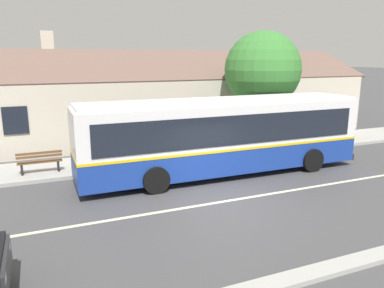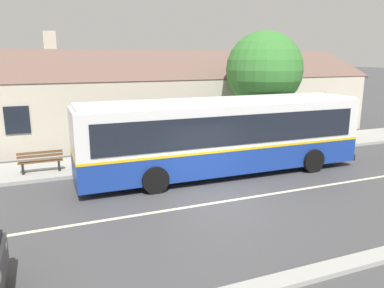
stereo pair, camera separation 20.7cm
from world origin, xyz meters
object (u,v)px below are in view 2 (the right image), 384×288
transit_bus (223,134)px  bus_stop_sign (302,120)px  bench_by_building (41,162)px  street_tree_primary (264,70)px

transit_bus → bus_stop_sign: 6.04m
transit_bus → bus_stop_sign: bearing=20.3°
bench_by_building → bus_stop_sign: bearing=-2.1°
street_tree_primary → bus_stop_sign: (1.16, -1.99, -2.50)m
bus_stop_sign → street_tree_primary: bearing=120.2°
transit_bus → bus_stop_sign: (5.67, 2.09, -0.05)m
bus_stop_sign → bench_by_building: bearing=177.9°
bench_by_building → bus_stop_sign: (12.79, -0.46, 1.07)m
transit_bus → bench_by_building: (-7.12, 2.55, -1.12)m
bench_by_building → street_tree_primary: (11.63, 1.52, 3.57)m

